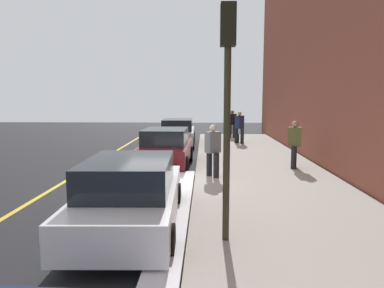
% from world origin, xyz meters
% --- Properties ---
extents(ground_plane, '(56.00, 56.00, 0.00)m').
position_xyz_m(ground_plane, '(0.00, 0.00, 0.00)').
color(ground_plane, black).
extents(sidewalk, '(28.00, 4.60, 0.15)m').
position_xyz_m(sidewalk, '(0.00, -3.30, 0.07)').
color(sidewalk, '#A39E93').
rests_on(sidewalk, ground).
extents(lane_stripe_centre, '(28.00, 0.14, 0.01)m').
position_xyz_m(lane_stripe_centre, '(0.00, 3.20, 0.00)').
color(lane_stripe_centre, gold).
rests_on(lane_stripe_centre, ground).
extents(snow_bank_curb, '(8.96, 0.56, 0.22)m').
position_xyz_m(snow_bank_curb, '(-3.88, -0.70, 0.11)').
color(snow_bank_curb, white).
rests_on(snow_bank_curb, ground).
extents(parked_car_white, '(4.56, 2.01, 1.51)m').
position_xyz_m(parked_car_white, '(-4.41, 0.16, 0.76)').
color(parked_car_white, black).
rests_on(parked_car_white, ground).
extents(parked_car_maroon, '(4.25, 1.99, 1.51)m').
position_xyz_m(parked_car_maroon, '(2.43, 0.19, 0.76)').
color(parked_car_maroon, black).
rests_on(parked_car_maroon, ground).
extents(parked_car_silver, '(4.84, 1.98, 1.51)m').
position_xyz_m(parked_car_silver, '(8.81, 0.21, 0.76)').
color(parked_car_silver, black).
rests_on(parked_car_silver, ground).
extents(pedestrian_navy_coat, '(0.57, 0.54, 1.79)m').
position_xyz_m(pedestrian_navy_coat, '(8.76, -3.26, 1.11)').
color(pedestrian_navy_coat, black).
rests_on(pedestrian_navy_coat, sidewalk).
extents(pedestrian_grey_coat, '(0.50, 0.54, 1.69)m').
position_xyz_m(pedestrian_grey_coat, '(0.07, -1.58, 1.05)').
color(pedestrian_grey_coat, black).
rests_on(pedestrian_grey_coat, sidewalk).
extents(pedestrian_olive_coat, '(0.55, 0.52, 1.71)m').
position_xyz_m(pedestrian_olive_coat, '(1.64, -4.56, 1.06)').
color(pedestrian_olive_coat, black).
rests_on(pedestrian_olive_coat, sidewalk).
extents(pedestrian_black_coat, '(0.51, 0.56, 1.76)m').
position_xyz_m(pedestrian_black_coat, '(11.76, -3.08, 1.09)').
color(pedestrian_black_coat, black).
rests_on(pedestrian_black_coat, sidewalk).
extents(traffic_light_pole, '(0.35, 0.26, 4.10)m').
position_xyz_m(traffic_light_pole, '(-5.12, -1.69, 2.94)').
color(traffic_light_pole, '#2D2D19').
rests_on(traffic_light_pole, sidewalk).
extents(rolling_suitcase, '(0.34, 0.22, 0.89)m').
position_xyz_m(rolling_suitcase, '(9.12, -3.16, 0.42)').
color(rolling_suitcase, black).
rests_on(rolling_suitcase, sidewalk).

